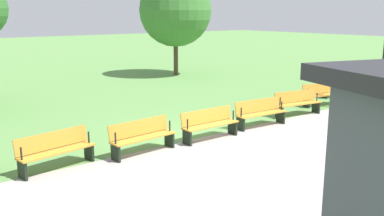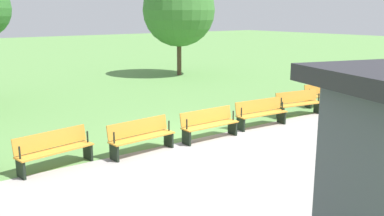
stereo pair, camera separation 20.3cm
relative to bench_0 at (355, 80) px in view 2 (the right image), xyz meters
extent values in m
plane|color=#5B8C47|center=(11.04, 2.34, -0.48)|extent=(120.00, 120.00, 0.00)
cube|color=#A39E99|center=(11.04, 5.07, -0.47)|extent=(36.91, 6.10, 0.01)
cube|color=orange|center=(0.03, 0.06, -0.03)|extent=(1.91, 1.15, 0.04)
cube|color=orange|center=(-0.05, -0.12, 0.21)|extent=(1.77, 0.84, 0.40)
cube|color=black|center=(-0.78, 0.41, -0.26)|extent=(0.20, 0.37, 0.43)
cylinder|color=black|center=(-0.77, 0.43, 0.13)|extent=(0.06, 0.06, 0.30)
cube|color=black|center=(0.84, -0.29, -0.26)|extent=(0.20, 0.37, 0.43)
cylinder|color=black|center=(0.85, -0.27, 0.13)|extent=(0.06, 0.06, 0.30)
cube|color=orange|center=(2.14, 0.87, -0.03)|extent=(1.93, 1.02, 0.04)
cube|color=orange|center=(2.08, 0.69, 0.21)|extent=(1.82, 0.70, 0.40)
cube|color=black|center=(1.31, 1.16, -0.26)|extent=(0.18, 0.37, 0.43)
cylinder|color=black|center=(1.31, 1.18, 0.13)|extent=(0.06, 0.06, 0.30)
cube|color=black|center=(2.98, 0.59, -0.26)|extent=(0.18, 0.37, 0.43)
cylinder|color=black|center=(2.98, 0.61, 0.13)|extent=(0.06, 0.06, 0.30)
cube|color=orange|center=(4.31, 1.51, -0.03)|extent=(1.94, 0.88, 0.04)
cube|color=orange|center=(4.27, 1.32, 0.21)|extent=(1.85, 0.56, 0.40)
cube|color=black|center=(3.46, 1.72, -0.26)|extent=(0.15, 0.38, 0.43)
cylinder|color=black|center=(3.46, 1.74, 0.13)|extent=(0.05, 0.05, 0.30)
cube|color=black|center=(5.17, 1.30, -0.26)|extent=(0.15, 0.38, 0.43)
cylinder|color=black|center=(5.18, 1.32, 0.13)|extent=(0.05, 0.05, 0.30)
cube|color=orange|center=(6.53, 1.97, -0.03)|extent=(1.93, 0.74, 0.04)
cube|color=orange|center=(6.50, 1.77, 0.21)|extent=(1.88, 0.41, 0.40)
cube|color=black|center=(5.66, 2.11, -0.26)|extent=(0.12, 0.38, 0.43)
cylinder|color=black|center=(5.66, 2.13, 0.13)|extent=(0.05, 0.05, 0.30)
cube|color=black|center=(7.40, 1.83, -0.26)|extent=(0.12, 0.38, 0.43)
cylinder|color=black|center=(7.41, 1.85, 0.13)|extent=(0.05, 0.05, 0.30)
cube|color=orange|center=(8.78, 2.24, -0.03)|extent=(1.91, 0.59, 0.04)
cube|color=orange|center=(8.76, 2.04, 0.21)|extent=(1.89, 0.26, 0.40)
cube|color=black|center=(7.90, 2.32, -0.26)|extent=(0.09, 0.38, 0.43)
cylinder|color=black|center=(7.90, 2.34, 0.13)|extent=(0.05, 0.05, 0.30)
cube|color=black|center=(9.66, 2.17, -0.26)|extent=(0.09, 0.38, 0.43)
cylinder|color=black|center=(9.66, 2.19, 0.13)|extent=(0.05, 0.05, 0.30)
cube|color=orange|center=(11.04, 2.34, -0.03)|extent=(1.88, 0.44, 0.04)
cube|color=orange|center=(11.04, 2.14, 0.21)|extent=(1.88, 0.10, 0.40)
cube|color=black|center=(10.16, 2.34, -0.26)|extent=(0.06, 0.37, 0.43)
cylinder|color=black|center=(10.16, 2.36, 0.13)|extent=(0.04, 0.04, 0.30)
cube|color=black|center=(11.92, 2.34, -0.26)|extent=(0.06, 0.37, 0.43)
cylinder|color=black|center=(11.92, 2.36, 0.13)|extent=(0.04, 0.04, 0.30)
cube|color=orange|center=(13.30, 2.24, -0.03)|extent=(1.91, 0.59, 0.04)
cube|color=orange|center=(13.32, 2.04, 0.21)|extent=(1.89, 0.26, 0.40)
cube|color=black|center=(12.42, 2.17, -0.26)|extent=(0.09, 0.38, 0.43)
cylinder|color=black|center=(12.42, 2.19, 0.13)|extent=(0.05, 0.05, 0.30)
cube|color=black|center=(14.18, 2.32, -0.26)|extent=(0.09, 0.38, 0.43)
cylinder|color=black|center=(14.18, 2.34, 0.13)|extent=(0.05, 0.05, 0.30)
cube|color=orange|center=(15.55, 1.97, -0.03)|extent=(1.93, 0.74, 0.04)
cube|color=orange|center=(15.58, 1.77, 0.21)|extent=(1.88, 0.41, 0.40)
cube|color=black|center=(14.68, 1.83, -0.26)|extent=(0.12, 0.38, 0.43)
cylinder|color=black|center=(14.68, 1.85, 0.13)|extent=(0.05, 0.05, 0.30)
cube|color=black|center=(16.42, 2.11, -0.26)|extent=(0.12, 0.38, 0.43)
cylinder|color=black|center=(16.42, 2.13, 0.13)|extent=(0.05, 0.05, 0.30)
cylinder|color=#4C3828|center=(3.93, -9.35, 0.75)|extent=(0.27, 0.27, 2.46)
sphere|color=#3D7533|center=(3.93, -9.35, 3.37)|extent=(4.27, 4.27, 4.27)
camera|label=1|loc=(18.95, 11.63, 3.20)|focal=39.86mm
camera|label=2|loc=(18.79, 11.75, 3.20)|focal=39.86mm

